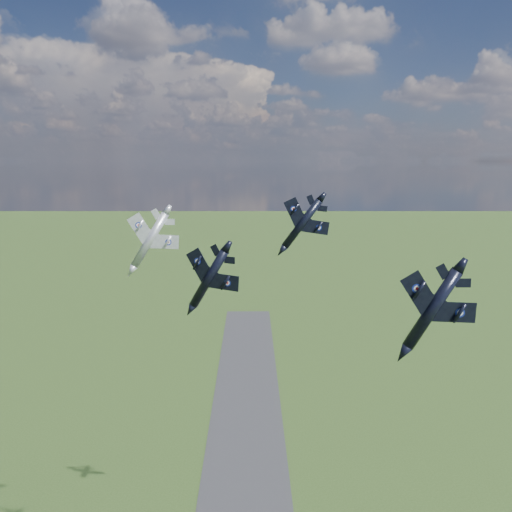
{
  "coord_description": "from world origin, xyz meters",
  "views": [
    {
      "loc": [
        1.99,
        -69.01,
        98.29
      ],
      "look_at": [
        2.83,
        14.76,
        82.36
      ],
      "focal_mm": 35.0,
      "sensor_mm": 36.0,
      "label": 1
    }
  ],
  "objects_px": {
    "jet_right_navy": "(432,309)",
    "jet_left_silver": "(150,240)",
    "jet_lead_navy": "(209,278)",
    "jet_high_navy": "(302,224)"
  },
  "relations": [
    {
      "from": "jet_lead_navy",
      "to": "jet_left_silver",
      "type": "relative_size",
      "value": 1.01
    },
    {
      "from": "jet_right_navy",
      "to": "jet_left_silver",
      "type": "relative_size",
      "value": 0.84
    },
    {
      "from": "jet_right_navy",
      "to": "jet_high_navy",
      "type": "xyz_separation_m",
      "value": [
        -9.43,
        49.16,
        3.43
      ]
    },
    {
      "from": "jet_lead_navy",
      "to": "jet_right_navy",
      "type": "relative_size",
      "value": 1.21
    },
    {
      "from": "jet_high_navy",
      "to": "jet_left_silver",
      "type": "height_order",
      "value": "jet_high_navy"
    },
    {
      "from": "jet_high_navy",
      "to": "jet_left_silver",
      "type": "xyz_separation_m",
      "value": [
        -30.08,
        -6.21,
        -2.36
      ]
    },
    {
      "from": "jet_lead_navy",
      "to": "jet_left_silver",
      "type": "distance_m",
      "value": 16.64
    },
    {
      "from": "jet_left_silver",
      "to": "jet_high_navy",
      "type": "bearing_deg",
      "value": 0.56
    },
    {
      "from": "jet_high_navy",
      "to": "jet_lead_navy",
      "type": "bearing_deg",
      "value": -136.02
    },
    {
      "from": "jet_right_navy",
      "to": "jet_high_navy",
      "type": "distance_m",
      "value": 50.18
    }
  ]
}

